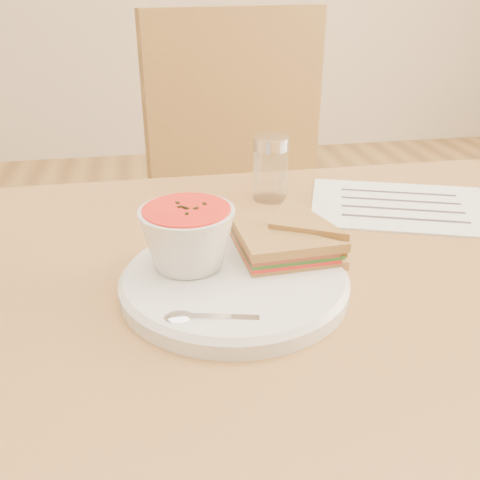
{
  "coord_description": "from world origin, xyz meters",
  "views": [
    {
      "loc": [
        -0.21,
        -0.54,
        1.06
      ],
      "look_at": [
        -0.12,
        -0.01,
        0.8
      ],
      "focal_mm": 40.0,
      "sensor_mm": 36.0,
      "label": 1
    }
  ],
  "objects": [
    {
      "name": "condiment_shaker",
      "position": [
        -0.03,
        0.22,
        0.8
      ],
      "size": [
        0.06,
        0.06,
        0.1
      ],
      "primitive_type": null,
      "rotation": [
        0.0,
        0.0,
        -0.05
      ],
      "color": "silver",
      "rests_on": "dining_table"
    },
    {
      "name": "paper_menu",
      "position": [
        0.16,
        0.15,
        0.75
      ],
      "size": [
        0.32,
        0.27,
        0.0
      ],
      "primitive_type": null,
      "rotation": [
        0.0,
        0.0,
        -0.34
      ],
      "color": "white",
      "rests_on": "dining_table"
    },
    {
      "name": "chair_far",
      "position": [
        0.06,
        0.52,
        0.5
      ],
      "size": [
        0.55,
        0.55,
        1.01
      ],
      "primitive_type": null,
      "rotation": [
        0.0,
        0.0,
        3.4
      ],
      "color": "brown",
      "rests_on": "floor"
    },
    {
      "name": "spoon",
      "position": [
        -0.15,
        -0.12,
        0.77
      ],
      "size": [
        0.16,
        0.06,
        0.01
      ],
      "primitive_type": null,
      "rotation": [
        0.0,
        0.0,
        -0.2
      ],
      "color": "silver",
      "rests_on": "plate"
    },
    {
      "name": "plate",
      "position": [
        -0.13,
        -0.03,
        0.76
      ],
      "size": [
        0.27,
        0.27,
        0.02
      ],
      "primitive_type": null,
      "rotation": [
        0.0,
        0.0,
        0.07
      ],
      "color": "white",
      "rests_on": "dining_table"
    },
    {
      "name": "sandwich_half_a",
      "position": [
        -0.11,
        -0.05,
        0.78
      ],
      "size": [
        0.12,
        0.12,
        0.03
      ],
      "primitive_type": null,
      "rotation": [
        0.0,
        0.0,
        0.06
      ],
      "color": "#BB8B42",
      "rests_on": "plate"
    },
    {
      "name": "sandwich_half_b",
      "position": [
        -0.08,
        0.01,
        0.79
      ],
      "size": [
        0.13,
        0.13,
        0.03
      ],
      "primitive_type": null,
      "rotation": [
        0.0,
        0.0,
        -0.5
      ],
      "color": "#BB8B42",
      "rests_on": "plate"
    },
    {
      "name": "soup_bowl",
      "position": [
        -0.18,
        -0.01,
        0.8
      ],
      "size": [
        0.11,
        0.11,
        0.07
      ],
      "primitive_type": null,
      "rotation": [
        0.0,
        0.0,
        0.07
      ],
      "color": "white",
      "rests_on": "plate"
    }
  ]
}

